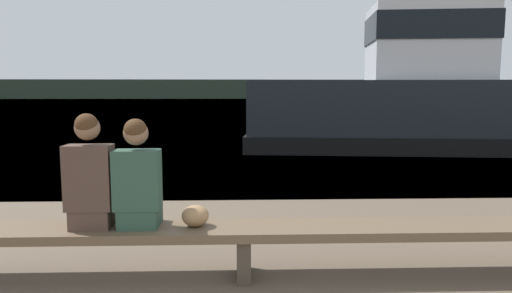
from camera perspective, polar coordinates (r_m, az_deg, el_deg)
The scene contains 7 objects.
water_surface at distance 126.79m, azimuth -1.69°, elevation 5.98°, with size 240.00×240.00×0.00m, color #386084.
far_shoreline at distance 132.90m, azimuth -1.71°, elevation 7.16°, with size 600.00×12.00×5.30m, color #2D3D2D.
bench_main at distance 4.08m, azimuth -1.56°, elevation -10.97°, with size 7.61×0.50×0.46m.
person_left at distance 4.15m, azimuth -20.04°, elevation -3.62°, with size 0.39×0.36×0.99m.
person_right at distance 4.05m, azimuth -14.57°, elevation -3.99°, with size 0.39×0.36×0.95m.
shopping_bag at distance 4.06m, azimuth -7.59°, elevation -8.58°, with size 0.24×0.23×0.19m.
tugboat_red at distance 13.94m, azimuth 18.94°, elevation 4.96°, with size 9.63×4.49×6.32m.
Camera 1 is at (-0.63, -0.82, 1.62)m, focal length 32.00 mm.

